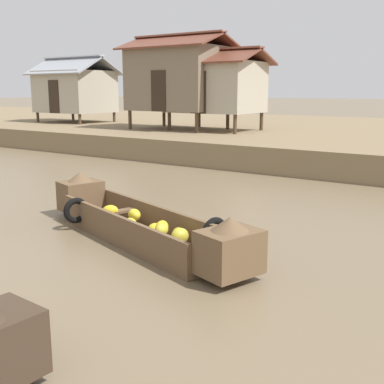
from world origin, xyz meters
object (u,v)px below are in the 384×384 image
stilt_house_left (75,90)px  stilt_house_mid_left (179,78)px  stilt_house_mid_right (216,86)px  banana_boat (140,223)px

stilt_house_left → stilt_house_mid_left: (8.10, -0.95, 0.59)m
stilt_house_mid_right → stilt_house_mid_left: bearing=-167.7°
stilt_house_left → stilt_house_mid_left: 8.17m
stilt_house_mid_left → stilt_house_left: bearing=173.3°
banana_boat → stilt_house_mid_left: bearing=123.2°
banana_boat → stilt_house_mid_right: bearing=116.3°
stilt_house_mid_left → stilt_house_mid_right: size_ratio=1.08×
banana_boat → stilt_house_mid_left: 15.16m
stilt_house_left → stilt_house_mid_left: bearing=-6.7°
stilt_house_mid_left → stilt_house_mid_right: 1.89m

